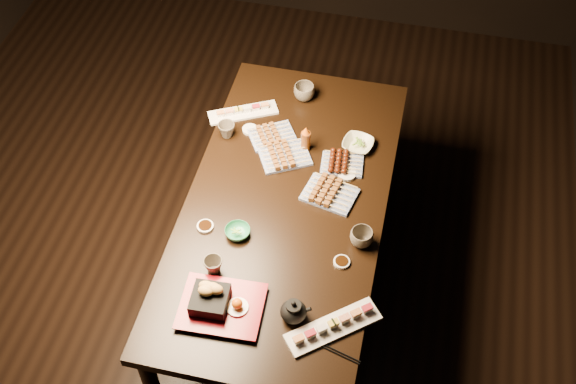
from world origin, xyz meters
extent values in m
plane|color=black|center=(0.00, 0.00, 0.00)|extent=(5.00, 5.00, 0.00)
cube|color=black|center=(0.46, 0.05, 0.38)|extent=(1.15, 1.91, 0.75)
imported|color=#2D8A58|center=(0.30, -0.17, 0.77)|extent=(0.14, 0.14, 0.03)
imported|color=beige|center=(0.73, 0.47, 0.77)|extent=(0.17, 0.17, 0.04)
imported|color=brown|center=(0.25, -0.37, 0.79)|extent=(0.11, 0.11, 0.07)
imported|color=brown|center=(0.83, -0.09, 0.79)|extent=(0.12, 0.12, 0.08)
imported|color=brown|center=(0.09, 0.40, 0.79)|extent=(0.10, 0.10, 0.08)
imported|color=brown|center=(0.40, 0.75, 0.79)|extent=(0.14, 0.14, 0.08)
cylinder|color=#6A330E|center=(0.48, 0.41, 0.82)|extent=(0.05, 0.05, 0.14)
cylinder|color=white|center=(0.15, -0.16, 0.76)|extent=(0.09, 0.09, 0.01)
cylinder|color=white|center=(0.71, 0.28, 0.76)|extent=(0.09, 0.09, 0.02)
cylinder|color=white|center=(0.77, -0.21, 0.76)|extent=(0.08, 0.08, 0.01)
cylinder|color=white|center=(0.19, 0.46, 0.76)|extent=(0.08, 0.08, 0.01)
camera|label=1|loc=(0.93, -1.95, 3.30)|focal=45.00mm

